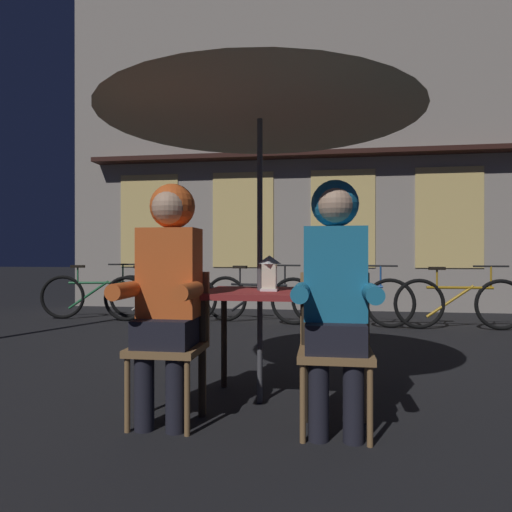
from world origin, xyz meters
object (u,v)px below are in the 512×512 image
object	(u,v)px
lantern	(269,272)
person_left_hooded	(168,277)
patio_umbrella	(260,90)
bicycle_fourth	(351,301)
person_right_hooded	(335,278)
bicycle_third	(258,299)
cafe_table	(260,306)
bicycle_fifth	(459,303)
bicycle_nearest	(97,296)
chair_left	(172,336)
bicycle_second	(160,298)
chair_right	(335,341)

from	to	relation	value
lantern	person_left_hooded	xyz separation A→B (m)	(-0.55, -0.39, -0.01)
patio_umbrella	bicycle_fourth	world-z (taller)	patio_umbrella
person_right_hooded	bicycle_third	xyz separation A→B (m)	(-0.98, 3.90, -0.50)
cafe_table	bicycle_fifth	bearing A→B (deg)	56.59
bicycle_nearest	bicycle_third	world-z (taller)	same
chair_left	person_left_hooded	xyz separation A→B (m)	(-0.00, -0.06, 0.36)
lantern	person_right_hooded	xyz separation A→B (m)	(0.41, -0.39, -0.01)
person_left_hooded	bicycle_fourth	bearing A→B (deg)	71.58
bicycle_second	person_left_hooded	bearing A→B (deg)	-69.05
cafe_table	bicycle_nearest	world-z (taller)	bicycle_nearest
bicycle_fourth	person_left_hooded	bearing A→B (deg)	-108.42
person_left_hooded	bicycle_nearest	size ratio (longest dim) A/B	0.85
cafe_table	bicycle_fifth	size ratio (longest dim) A/B	0.44
cafe_table	bicycle_nearest	xyz separation A→B (m)	(-3.01, 3.57, -0.29)
cafe_table	bicycle_fourth	bearing A→B (deg)	76.89
bicycle_fourth	bicycle_fifth	bearing A→B (deg)	-4.00
chair_right	lantern	bearing A→B (deg)	141.29
chair_left	bicycle_fourth	bearing A→B (deg)	71.32
chair_right	bicycle_nearest	world-z (taller)	chair_right
bicycle_nearest	bicycle_second	world-z (taller)	same
lantern	chair_right	distance (m)	0.65
chair_right	bicycle_fifth	size ratio (longest dim) A/B	0.52
patio_umbrella	chair_left	bearing A→B (deg)	-142.45
person_left_hooded	bicycle_fifth	size ratio (longest dim) A/B	0.83
chair_right	patio_umbrella	bearing A→B (deg)	142.45
cafe_table	person_left_hooded	distance (m)	0.67
chair_right	bicycle_third	distance (m)	3.97
bicycle_nearest	bicycle_fourth	bearing A→B (deg)	-2.87
cafe_table	person_left_hooded	bearing A→B (deg)	-138.43
patio_umbrella	cafe_table	bearing A→B (deg)	0.00
chair_left	person_left_hooded	bearing A→B (deg)	-90.00
chair_left	chair_right	distance (m)	0.96
bicycle_nearest	bicycle_second	bearing A→B (deg)	-8.04
person_right_hooded	bicycle_third	bearing A→B (deg)	104.16
patio_umbrella	chair_left	distance (m)	1.68
cafe_table	person_right_hooded	bearing A→B (deg)	-41.57
lantern	bicycle_fourth	size ratio (longest dim) A/B	0.14
cafe_table	patio_umbrella	distance (m)	1.42
cafe_table	bicycle_nearest	distance (m)	4.68
chair_right	bicycle_fifth	xyz separation A→B (m)	(1.68, 3.65, -0.14)
chair_left	person_right_hooded	distance (m)	1.03
person_left_hooded	bicycle_second	size ratio (longest dim) A/B	0.83
lantern	chair_right	bearing A→B (deg)	-38.71
cafe_table	person_left_hooded	size ratio (longest dim) A/B	0.53
person_left_hooded	person_right_hooded	size ratio (longest dim) A/B	1.00
lantern	bicycle_third	bearing A→B (deg)	99.24
cafe_table	bicycle_second	size ratio (longest dim) A/B	0.44
bicycle_fifth	bicycle_third	bearing A→B (deg)	175.92
patio_umbrella	bicycle_third	world-z (taller)	patio_umbrella
person_left_hooded	bicycle_second	bearing A→B (deg)	110.95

